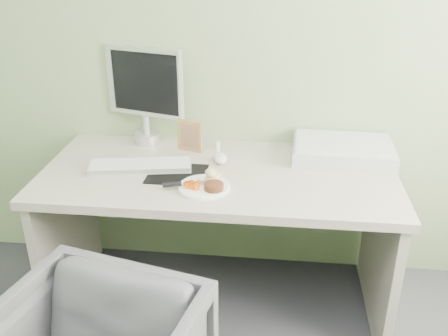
# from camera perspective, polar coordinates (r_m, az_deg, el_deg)

# --- Properties ---
(wall_back) EXTENTS (3.50, 0.00, 3.50)m
(wall_back) POSITION_cam_1_polar(r_m,az_deg,el_deg) (2.43, 0.40, 16.87)
(wall_back) COLOR gray
(wall_back) RESTS_ON floor
(desk) EXTENTS (1.60, 0.75, 0.73)m
(desk) POSITION_cam_1_polar(r_m,az_deg,el_deg) (2.34, -0.60, -4.41)
(desk) COLOR #B9AA9B
(desk) RESTS_ON floor
(plate) EXTENTS (0.22, 0.22, 0.01)m
(plate) POSITION_cam_1_polar(r_m,az_deg,el_deg) (2.10, -2.29, -2.20)
(plate) COLOR white
(plate) RESTS_ON desk
(steak) EXTENTS (0.08, 0.08, 0.03)m
(steak) POSITION_cam_1_polar(r_m,az_deg,el_deg) (2.07, -1.18, -2.11)
(steak) COLOR black
(steak) RESTS_ON plate
(potato_pile) EXTENTS (0.10, 0.09, 0.05)m
(potato_pile) POSITION_cam_1_polar(r_m,az_deg,el_deg) (2.13, -1.46, -0.92)
(potato_pile) COLOR tan
(potato_pile) RESTS_ON plate
(carrot_heap) EXTENTS (0.06, 0.06, 0.04)m
(carrot_heap) POSITION_cam_1_polar(r_m,az_deg,el_deg) (2.09, -3.68, -1.74)
(carrot_heap) COLOR #F15B05
(carrot_heap) RESTS_ON plate
(steak_knife) EXTENTS (0.20, 0.08, 0.01)m
(steak_knife) POSITION_cam_1_polar(r_m,az_deg,el_deg) (2.10, -5.08, -1.82)
(steak_knife) COLOR silver
(steak_knife) RESTS_ON plate
(mousepad) EXTENTS (0.26, 0.23, 0.00)m
(mousepad) POSITION_cam_1_polar(r_m,az_deg,el_deg) (2.24, -5.39, -0.66)
(mousepad) COLOR black
(mousepad) RESTS_ON desk
(keyboard) EXTENTS (0.47, 0.21, 0.02)m
(keyboard) POSITION_cam_1_polar(r_m,az_deg,el_deg) (2.30, -9.56, 0.30)
(keyboard) COLOR white
(keyboard) RESTS_ON desk
(computer_mouse) EXTENTS (0.09, 0.12, 0.04)m
(computer_mouse) POSITION_cam_1_polar(r_m,az_deg,el_deg) (2.33, -0.40, 1.09)
(computer_mouse) COLOR white
(computer_mouse) RESTS_ON desk
(photo_frame) EXTENTS (0.13, 0.05, 0.16)m
(photo_frame) POSITION_cam_1_polar(r_m,az_deg,el_deg) (2.44, -3.93, 3.69)
(photo_frame) COLOR #987647
(photo_frame) RESTS_ON desk
(eyedrop_bottle) EXTENTS (0.02, 0.02, 0.06)m
(eyedrop_bottle) POSITION_cam_1_polar(r_m,az_deg,el_deg) (2.46, -0.71, 2.63)
(eyedrop_bottle) COLOR white
(eyedrop_bottle) RESTS_ON desk
(scanner) EXTENTS (0.48, 0.33, 0.07)m
(scanner) POSITION_cam_1_polar(r_m,az_deg,el_deg) (2.44, 13.41, 1.88)
(scanner) COLOR #A4A7AB
(scanner) RESTS_ON desk
(monitor) EXTENTS (0.40, 0.16, 0.49)m
(monitor) POSITION_cam_1_polar(r_m,az_deg,el_deg) (2.52, -9.02, 8.78)
(monitor) COLOR silver
(monitor) RESTS_ON desk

